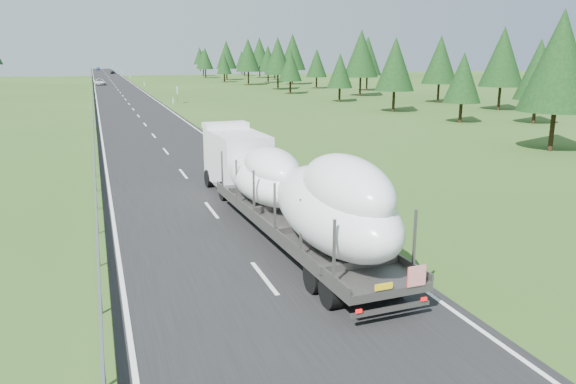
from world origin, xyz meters
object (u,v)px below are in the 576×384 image
object	(u,v)px
distant_car_dark	(113,72)
distant_car_blue	(98,69)
distant_van	(100,82)
boat_truck	(285,184)
highway_sign	(177,91)

from	to	relation	value
distant_car_dark	distant_car_blue	world-z (taller)	distant_car_dark
distant_van	boat_truck	bearing A→B (deg)	-90.08
highway_sign	boat_truck	xyz separation A→B (m)	(-5.08, -67.01, 0.44)
boat_truck	distant_car_blue	size ratio (longest dim) A/B	4.91
highway_sign	distant_car_blue	world-z (taller)	highway_sign
distant_van	highway_sign	bearing A→B (deg)	-82.30
boat_truck	distant_car_blue	distance (m)	258.11
boat_truck	distant_van	distance (m)	125.28
distant_car_dark	highway_sign	bearing A→B (deg)	-91.30
highway_sign	distant_car_dark	size ratio (longest dim) A/B	0.66
boat_truck	highway_sign	bearing A→B (deg)	85.66
distant_car_dark	distant_van	bearing A→B (deg)	-97.35
highway_sign	distant_car_dark	distance (m)	139.76
boat_truck	distant_car_dark	distance (m)	206.70
highway_sign	distant_car_dark	bearing A→B (deg)	91.89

